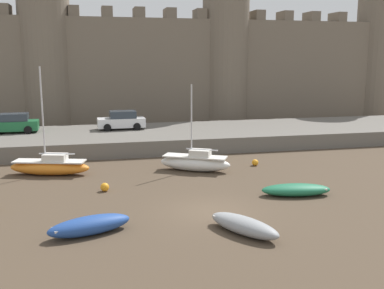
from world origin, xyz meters
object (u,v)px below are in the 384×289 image
object	(u,v)px
rowboat_midflat_right	(90,225)
mooring_buoy_off_centre	(105,187)
sailboat_foreground_left	(50,166)
sailboat_foreground_centre	(195,162)
rowboat_midflat_centre	(296,190)
mooring_buoy_mid_mud	(255,163)
car_quay_centre_east	(122,121)
car_quay_east	(13,124)
rowboat_midflat_left	(244,225)

from	to	relation	value
rowboat_midflat_right	mooring_buoy_off_centre	world-z (taller)	rowboat_midflat_right
sailboat_foreground_left	rowboat_midflat_right	distance (m)	11.07
sailboat_foreground_centre	rowboat_midflat_centre	world-z (taller)	sailboat_foreground_centre
mooring_buoy_mid_mud	car_quay_centre_east	world-z (taller)	car_quay_centre_east
rowboat_midflat_centre	car_quay_centre_east	distance (m)	19.63
rowboat_midflat_right	car_quay_centre_east	xyz separation A→B (m)	(2.95, 20.91, 1.61)
mooring_buoy_off_centre	car_quay_centre_east	size ratio (longest dim) A/B	0.12
rowboat_midflat_centre	car_quay_east	xyz separation A→B (m)	(-17.07, 17.99, 1.67)
rowboat_midflat_centre	car_quay_centre_east	xyz separation A→B (m)	(-8.06, 17.82, 1.67)
mooring_buoy_mid_mud	car_quay_centre_east	distance (m)	13.75
sailboat_foreground_centre	rowboat_midflat_left	bearing A→B (deg)	-92.68
sailboat_foreground_centre	rowboat_midflat_left	distance (m)	11.11
sailboat_foreground_centre	car_quay_east	size ratio (longest dim) A/B	1.39
rowboat_midflat_left	rowboat_midflat_right	world-z (taller)	rowboat_midflat_right
rowboat_midflat_left	sailboat_foreground_centre	bearing A→B (deg)	87.32
sailboat_foreground_left	rowboat_midflat_left	xyz separation A→B (m)	(8.81, -12.21, -0.19)
rowboat_midflat_centre	rowboat_midflat_right	world-z (taller)	rowboat_midflat_right
sailboat_foreground_left	mooring_buoy_mid_mud	xyz separation A→B (m)	(13.75, -0.63, -0.34)
sailboat_foreground_left	car_quay_centre_east	distance (m)	11.54
sailboat_foreground_left	car_quay_east	distance (m)	11.01
sailboat_foreground_left	car_quay_centre_east	world-z (taller)	sailboat_foreground_left
rowboat_midflat_centre	rowboat_midflat_right	bearing A→B (deg)	-164.30
rowboat_midflat_left	car_quay_east	world-z (taller)	car_quay_east
rowboat_midflat_left	rowboat_midflat_centre	size ratio (longest dim) A/B	0.93
rowboat_midflat_right	mooring_buoy_off_centre	size ratio (longest dim) A/B	7.70
rowboat_midflat_right	sailboat_foreground_centre	bearing A→B (deg)	54.41
sailboat_foreground_left	car_quay_centre_east	xyz separation A→B (m)	(5.36, 10.11, 1.45)
sailboat_foreground_centre	rowboat_midflat_centre	distance (m)	7.75
mooring_buoy_mid_mud	sailboat_foreground_left	bearing A→B (deg)	177.38
sailboat_foreground_left	rowboat_midflat_centre	bearing A→B (deg)	-29.86
rowboat_midflat_centre	mooring_buoy_mid_mud	xyz separation A→B (m)	(0.34, 7.07, -0.12)
rowboat_midflat_centre	car_quay_east	distance (m)	24.86
sailboat_foreground_centre	rowboat_midflat_right	bearing A→B (deg)	-125.59
sailboat_foreground_centre	sailboat_foreground_left	bearing A→B (deg)	173.18
rowboat_midflat_centre	rowboat_midflat_right	distance (m)	11.44
sailboat_foreground_centre	mooring_buoy_off_centre	world-z (taller)	sailboat_foreground_centre
rowboat_midflat_right	car_quay_east	distance (m)	22.00
rowboat_midflat_left	car_quay_east	xyz separation A→B (m)	(-12.47, 22.50, 1.64)
sailboat_foreground_centre	rowboat_midflat_right	distance (m)	11.91
sailboat_foreground_centre	rowboat_midflat_right	world-z (taller)	sailboat_foreground_centre
rowboat_midflat_right	car_quay_centre_east	world-z (taller)	car_quay_centre_east
mooring_buoy_mid_mud	car_quay_east	world-z (taller)	car_quay_east
rowboat_midflat_centre	mooring_buoy_off_centre	size ratio (longest dim) A/B	8.09
sailboat_foreground_centre	rowboat_midflat_left	xyz separation A→B (m)	(-0.52, -11.09, -0.22)
rowboat_midflat_centre	mooring_buoy_mid_mud	bearing A→B (deg)	87.27
sailboat_foreground_left	car_quay_east	bearing A→B (deg)	109.56
rowboat_midflat_right	mooring_buoy_mid_mud	distance (m)	15.24
sailboat_foreground_centre	mooring_buoy_mid_mud	size ratio (longest dim) A/B	12.72
sailboat_foreground_left	rowboat_midflat_left	size ratio (longest dim) A/B	1.89
sailboat_foreground_centre	mooring_buoy_mid_mud	xyz separation A→B (m)	(4.42, 0.49, -0.38)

